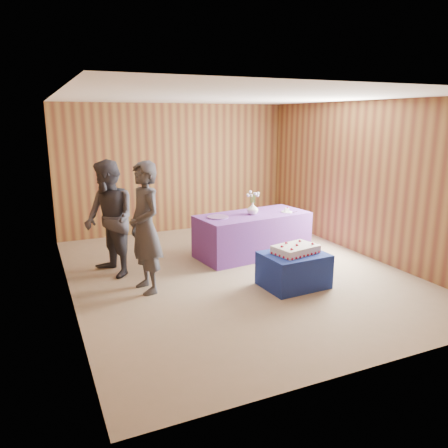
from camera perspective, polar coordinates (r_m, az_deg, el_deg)
ground at (r=7.02m, az=1.58°, el=-6.37°), size 6.00×6.00×0.00m
room_shell at (r=6.62m, az=1.69°, el=8.44°), size 5.04×6.04×2.72m
cake_table at (r=6.49m, az=9.09°, el=-5.93°), size 0.94×0.75×0.50m
serving_table at (r=7.83m, az=3.75°, el=-1.37°), size 2.09×1.14×0.75m
sheet_cake at (r=6.42m, az=9.33°, el=-3.27°), size 0.73×0.57×0.15m
vase at (r=7.69m, az=3.76°, el=2.02°), size 0.21×0.21×0.21m
flower_spray at (r=7.65m, az=3.79°, el=3.90°), size 0.24×0.24×0.18m
platter at (r=7.45m, az=-0.79°, el=0.92°), size 0.46×0.46×0.02m
plate at (r=7.96m, az=8.18°, el=1.60°), size 0.25×0.25×0.01m
cake_slice at (r=7.95m, az=8.19°, el=1.87°), size 0.08×0.07×0.09m
knife at (r=7.94m, az=9.08°, el=1.50°), size 0.24×0.14×0.00m
guest_left at (r=6.15m, az=-10.26°, el=-0.51°), size 0.54×0.73×1.85m
guest_right at (r=6.89m, az=-14.71°, el=0.62°), size 0.92×1.05×1.81m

